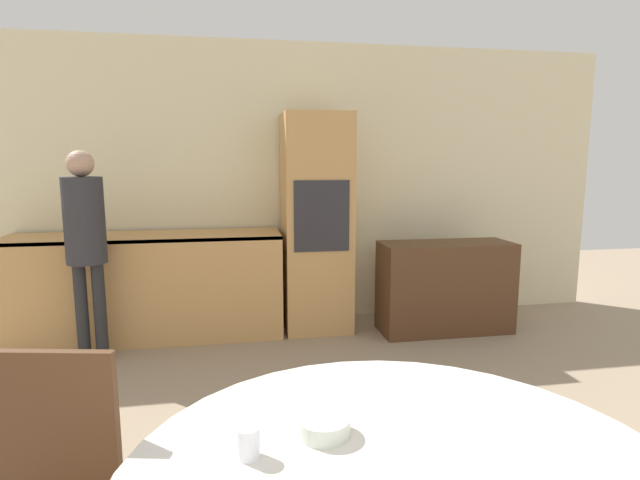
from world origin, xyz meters
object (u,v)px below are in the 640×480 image
object	(u,v)px
sideboard	(445,287)
cup	(248,442)
person_standing	(85,232)
bowl_near	(323,426)
oven_unit	(316,223)

from	to	relation	value
sideboard	cup	bearing A→B (deg)	-122.52
cup	person_standing	bearing A→B (deg)	112.16
cup	bowl_near	size ratio (longest dim) A/B	0.55
cup	bowl_near	world-z (taller)	cup
sideboard	bowl_near	xyz separation A→B (m)	(-1.63, -2.82, 0.38)
person_standing	bowl_near	world-z (taller)	person_standing
oven_unit	person_standing	distance (m)	1.88
sideboard	bowl_near	size ratio (longest dim) A/B	7.68
oven_unit	sideboard	size ratio (longest dim) A/B	1.65
oven_unit	bowl_near	xyz separation A→B (m)	(-0.51, -3.12, -0.18)
oven_unit	bowl_near	world-z (taller)	oven_unit
person_standing	bowl_near	xyz separation A→B (m)	(1.31, -2.63, -0.22)
oven_unit	bowl_near	size ratio (longest dim) A/B	12.67
sideboard	person_standing	world-z (taller)	person_standing
sideboard	person_standing	bearing A→B (deg)	-176.31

